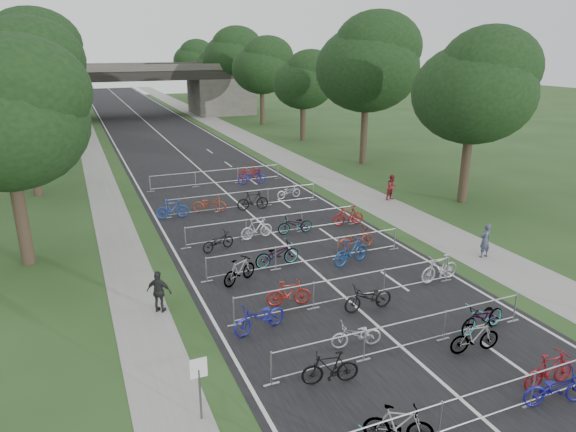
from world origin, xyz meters
name	(u,v)px	position (x,y,z in m)	size (l,w,h in m)	color
ground	(486,421)	(0.00, 0.00, 0.00)	(200.00, 200.00, 0.00)	#27461E
road	(159,134)	(0.00, 50.00, 0.01)	(11.00, 140.00, 0.01)	black
sidewalk_right	(228,129)	(8.00, 50.00, 0.01)	(3.00, 140.00, 0.01)	gray
sidewalk_left	(87,138)	(-7.50, 50.00, 0.01)	(2.00, 140.00, 0.01)	gray
lane_markings	(159,134)	(0.00, 50.00, 0.00)	(0.12, 140.00, 0.00)	silver
overpass_bridge	(138,91)	(0.00, 65.00, 3.53)	(31.00, 8.00, 7.05)	#474440
park_sign	(199,378)	(-6.80, 3.00, 1.27)	(0.45, 0.06, 1.83)	#4C4C51
tree_left_0	(7,118)	(-11.39, 15.93, 6.49)	(6.72, 6.72, 10.25)	#33261C
tree_right_0	(476,89)	(13.11, 15.93, 6.92)	(7.17, 7.17, 10.93)	#33261C
tree_left_1	(22,80)	(-11.39, 27.93, 7.30)	(7.56, 7.56, 11.53)	#33261C
tree_right_1	(369,65)	(13.11, 27.93, 7.90)	(8.18, 8.18, 12.47)	#33261C
tree_left_2	(30,61)	(-11.39, 39.93, 8.12)	(8.40, 8.40, 12.81)	#33261C
tree_right_2	(304,81)	(13.11, 39.93, 5.95)	(6.16, 6.16, 9.39)	#33261C
tree_left_3	(38,75)	(-11.39, 51.93, 6.49)	(6.72, 6.72, 10.25)	#33261C
tree_right_3	(263,67)	(13.11, 51.93, 6.92)	(7.17, 7.17, 10.93)	#33261C
tree_left_4	(41,63)	(-11.39, 63.93, 7.30)	(7.56, 7.56, 11.53)	#33261C
tree_right_4	(233,56)	(13.11, 63.93, 7.90)	(8.18, 8.18, 12.47)	#33261C
tree_left_5	(43,54)	(-11.39, 75.93, 8.12)	(8.40, 8.40, 12.81)	#33261C
tree_right_5	(211,68)	(13.11, 75.93, 5.95)	(6.16, 6.16, 9.39)	#33261C
tree_left_6	(46,64)	(-11.39, 87.93, 6.49)	(6.72, 6.72, 10.25)	#33261C
tree_right_6	(194,59)	(13.11, 87.93, 6.92)	(7.17, 7.17, 10.93)	#33261C
barrier_row_0	(488,404)	(0.00, 0.00, 0.55)	(9.70, 0.08, 1.10)	#A6A8AE
barrier_row_1	(406,335)	(0.00, 3.60, 0.55)	(9.70, 0.08, 1.10)	#A6A8AE
barrier_row_2	(350,288)	(0.00, 7.20, 0.55)	(9.70, 0.08, 1.10)	#A6A8AE
barrier_row_3	(308,253)	(0.00, 11.00, 0.55)	(9.70, 0.08, 1.10)	#A6A8AE
barrier_row_4	(275,225)	(0.00, 15.00, 0.55)	(9.70, 0.08, 1.10)	#A6A8AE
barrier_row_5	(244,200)	(0.00, 20.00, 0.55)	(9.70, 0.08, 1.10)	#A6A8AE
barrier_row_6	(217,177)	(0.00, 26.00, 0.55)	(9.70, 0.08, 1.10)	#A6A8AE
bike_1	(399,425)	(-2.55, 0.29, 0.52)	(0.49, 1.72, 1.04)	#A6A8AE
bike_2	(556,388)	(2.20, -0.17, 0.51)	(0.67, 1.93, 1.01)	navy
bike_3	(550,370)	(2.67, 0.44, 0.55)	(0.52, 1.84, 1.10)	maroon
bike_4	(330,368)	(-3.01, 3.02, 0.51)	(0.48, 1.70, 1.02)	black
bike_5	(356,335)	(-1.36, 4.36, 0.44)	(0.59, 1.69, 0.89)	#B3B3BB
bike_6	(475,338)	(1.95, 2.65, 0.53)	(0.49, 1.75, 1.05)	#A6A8AE
bike_7	(483,318)	(3.09, 3.52, 0.53)	(0.70, 2.02, 1.06)	#A6A8AE
bike_8	(260,318)	(-3.90, 6.49, 0.53)	(0.70, 2.01, 1.06)	#1B1D95
bike_9	(289,293)	(-2.27, 7.79, 0.51)	(0.48, 1.69, 1.02)	#A01F17
bike_10	(368,298)	(0.28, 6.31, 0.51)	(0.68, 1.94, 1.02)	black
bike_11	(440,268)	(4.30, 7.31, 0.57)	(0.54, 1.90, 1.14)	#AAAAB1
bike_12	(239,271)	(-3.37, 10.38, 0.54)	(0.51, 1.81, 1.09)	#A6A8AE
bike_13	(277,254)	(-1.31, 11.37, 0.55)	(0.73, 2.10, 1.10)	#A6A8AE
bike_14	(351,251)	(1.81, 10.29, 0.61)	(0.57, 2.02, 1.21)	navy
bike_15	(355,239)	(2.81, 11.66, 0.56)	(0.74, 2.12, 1.11)	maroon
bike_16	(218,242)	(-3.23, 14.16, 0.45)	(0.60, 1.71, 0.90)	black
bike_17	(257,229)	(-0.99, 14.94, 0.53)	(0.50, 1.77, 1.06)	silver
bike_18	(295,225)	(1.09, 14.85, 0.49)	(0.64, 1.85, 0.97)	#A6A8AE
bike_19	(348,216)	(4.30, 14.96, 0.53)	(0.50, 1.77, 1.07)	maroon
bike_20	(172,209)	(-4.30, 19.82, 0.55)	(0.52, 1.84, 1.11)	#1B3D95
bike_21	(209,204)	(-2.08, 20.13, 0.51)	(0.67, 1.93, 1.02)	#9F3217
bike_22	(253,201)	(0.40, 19.53, 0.57)	(0.54, 1.91, 1.15)	black
bike_23	(289,192)	(3.33, 20.97, 0.44)	(0.58, 1.66, 0.87)	silver
bike_26	(252,177)	(2.33, 25.26, 0.53)	(0.71, 2.02, 1.06)	navy
bike_27	(250,171)	(2.75, 26.92, 0.52)	(0.49, 1.72, 1.03)	maroon
pedestrian_a	(485,241)	(7.84, 8.56, 0.82)	(0.60, 0.39, 1.64)	#363E51
pedestrian_b	(392,187)	(9.20, 18.11, 0.81)	(0.79, 0.61, 1.62)	maroon
pedestrian_c	(159,292)	(-6.80, 9.19, 0.80)	(0.94, 0.39, 1.61)	#242326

